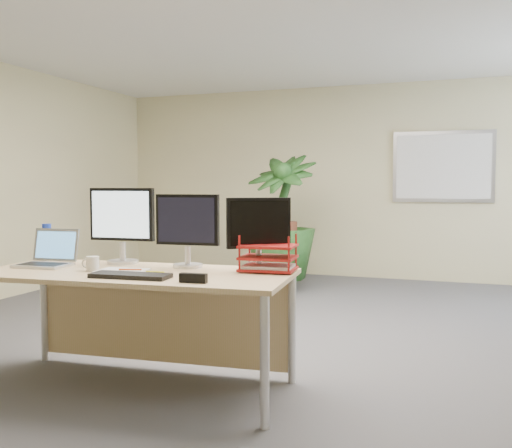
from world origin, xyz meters
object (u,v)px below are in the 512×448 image
(desk, at_px, (144,293))
(monitor_left, at_px, (122,220))
(floor_plant, at_px, (281,230))
(monitor_right, at_px, (187,225))
(laptop, at_px, (49,257))

(desk, relative_size, monitor_left, 3.88)
(floor_plant, distance_m, monitor_left, 3.31)
(monitor_right, height_order, laptop, monitor_right)
(monitor_left, bearing_deg, desk, -34.09)
(desk, height_order, floor_plant, floor_plant)
(laptop, bearing_deg, monitor_left, 31.84)
(monitor_right, relative_size, laptop, 1.33)
(desk, height_order, monitor_right, monitor_right)
(monitor_left, bearing_deg, laptop, -148.16)
(desk, distance_m, monitor_left, 0.57)
(monitor_right, bearing_deg, laptop, -164.86)
(desk, distance_m, floor_plant, 3.49)
(desk, bearing_deg, monitor_right, 37.43)
(laptop, bearing_deg, desk, 5.95)
(floor_plant, distance_m, laptop, 3.60)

